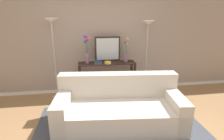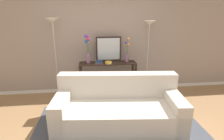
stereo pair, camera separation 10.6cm
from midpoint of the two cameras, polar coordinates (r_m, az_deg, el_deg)
The scene contains 12 objects.
back_wall at distance 4.61m, azimuth -4.79°, elevation 11.02°, with size 12.00×0.15×2.93m.
area_rug at distance 3.43m, azimuth 1.66°, elevation -17.48°, with size 2.96×1.86×0.01m.
couch at distance 3.41m, azimuth 1.31°, elevation -11.74°, with size 2.30×1.18×0.88m.
console_table at distance 4.44m, azimuth -2.25°, elevation -0.92°, with size 1.35×0.36×0.84m.
floor_lamp_left at distance 4.31m, azimuth -18.68°, elevation 9.72°, with size 0.28×0.28×1.86m.
floor_lamp_right at distance 4.48m, azimuth 10.30°, elevation 9.98°, with size 0.28×0.28×1.80m.
wall_mirror at distance 4.44m, azimuth -2.06°, elevation 6.54°, with size 0.61×0.02×0.59m.
vase_tall_flowers at distance 4.29m, azimuth -8.54°, elevation 6.01°, with size 0.13×0.10×0.66m.
vase_short_flowers at distance 4.40m, azimuth 3.72°, elevation 5.05°, with size 0.12×0.10×0.58m.
fruit_bowl at distance 4.25m, azimuth -2.07°, elevation 2.34°, with size 0.16×0.16×0.05m.
book_stack at distance 4.26m, azimuth -5.04°, elevation 2.38°, with size 0.18×0.13×0.07m.
book_row_under_console at distance 4.60m, azimuth -7.48°, elevation -7.33°, with size 0.26×0.18×0.13m.
Camera 1 is at (-0.35, -2.40, 1.96)m, focal length 29.44 mm.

